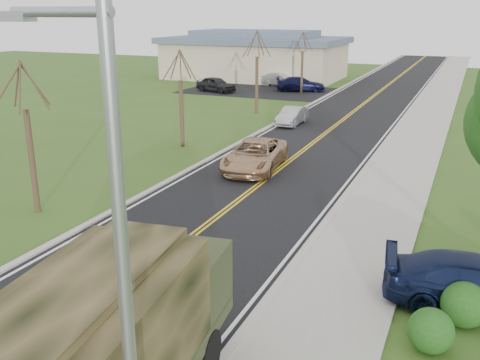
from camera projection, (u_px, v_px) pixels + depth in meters
The scene contains 17 objects.
road at pixel (359, 107), 45.39m from camera, with size 8.00×120.00×0.01m, color black.
curb_right at pixel (410, 110), 43.80m from camera, with size 0.30×120.00×0.12m, color #9E998E.
sidewalk_right at pixel (432, 112), 43.13m from camera, with size 3.20×120.00×0.10m, color #9E998E.
curb_left at pixel (312, 104), 46.96m from camera, with size 0.30×120.00×0.10m, color #9E998E.
street_light at pixel (118, 289), 6.79m from camera, with size 1.65×0.22×8.00m.
bare_tree_a at pixel (31, 149), 21.05m from camera, with size 1.93×2.26×6.08m.
bare_tree_b at pixel (181, 106), 31.58m from camera, with size 1.83×2.14×5.73m.
bare_tree_c at pixel (257, 78), 41.98m from camera, with size 2.04×2.39×6.42m.
bare_tree_d at pixel (302, 67), 52.54m from camera, with size 1.88×2.20×5.91m.
commercial_building at pixel (255, 56), 64.63m from camera, with size 25.50×21.50×5.65m.
military_truck at pixel (103, 347), 9.53m from camera, with size 3.44×7.56×3.64m.
suv_champagne at pixel (255, 155), 27.45m from camera, with size 2.52×5.46×1.52m, color tan.
sedan_silver at pixel (292, 116), 38.37m from camera, with size 1.33×3.81×1.26m, color #ADAEB2.
pickup_navy at pixel (478, 284), 14.52m from camera, with size 2.03×5.00×1.45m, color #0E1635.
lot_car_dark at pixel (216, 84), 53.97m from camera, with size 1.78×4.43×1.51m, color black.
lot_car_silver at pixel (282, 79), 57.90m from camera, with size 1.59×4.56×1.50m, color #B5B5BA.
lot_car_navy at pixel (300, 84), 54.40m from camera, with size 2.03×4.99×1.45m, color black.
Camera 1 is at (8.74, -5.43, 7.81)m, focal length 40.00 mm.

